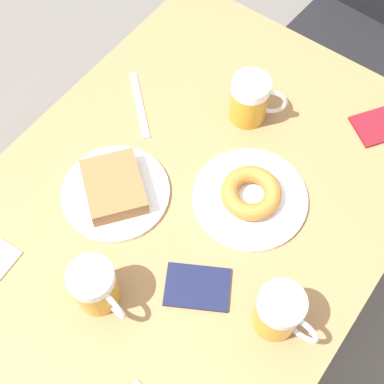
% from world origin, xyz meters
% --- Properties ---
extents(ground_plane, '(8.00, 8.00, 0.00)m').
position_xyz_m(ground_plane, '(0.00, 0.00, 0.00)').
color(ground_plane, '#666059').
extents(table, '(0.81, 1.08, 0.71)m').
position_xyz_m(table, '(0.00, 0.00, 0.65)').
color(table, '#997044').
rests_on(table, ground_plane).
extents(chair, '(0.42, 0.42, 0.90)m').
position_xyz_m(chair, '(0.01, 0.90, 0.54)').
color(chair, black).
rests_on(chair, ground_plane).
extents(plate_with_cake, '(0.23, 0.23, 0.05)m').
position_xyz_m(plate_with_cake, '(-0.14, -0.09, 0.72)').
color(plate_with_cake, white).
rests_on(plate_with_cake, table).
extents(plate_with_donut, '(0.24, 0.24, 0.05)m').
position_xyz_m(plate_with_donut, '(0.10, 0.07, 0.72)').
color(plate_with_donut, white).
rests_on(plate_with_donut, table).
extents(beer_mug_left, '(0.12, 0.09, 0.12)m').
position_xyz_m(beer_mug_left, '(-0.02, 0.25, 0.76)').
color(beer_mug_left, '#C68C23').
rests_on(beer_mug_left, table).
extents(beer_mug_center, '(0.13, 0.09, 0.12)m').
position_xyz_m(beer_mug_center, '(0.29, -0.12, 0.76)').
color(beer_mug_center, '#C68C23').
rests_on(beer_mug_center, table).
extents(beer_mug_right, '(0.13, 0.09, 0.12)m').
position_xyz_m(beer_mug_right, '(-0.01, -0.28, 0.76)').
color(beer_mug_right, '#C68C23').
rests_on(beer_mug_right, table).
extents(knife, '(0.16, 0.14, 0.00)m').
position_xyz_m(knife, '(-0.24, 0.12, 0.71)').
color(knife, silver).
rests_on(knife, table).
extents(passport_near_edge, '(0.15, 0.14, 0.01)m').
position_xyz_m(passport_near_edge, '(0.13, -0.16, 0.71)').
color(passport_near_edge, '#141938').
rests_on(passport_near_edge, table).
extents(passport_far_edge, '(0.14, 0.15, 0.01)m').
position_xyz_m(passport_far_edge, '(0.24, 0.41, 0.71)').
color(passport_far_edge, maroon).
rests_on(passport_far_edge, table).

